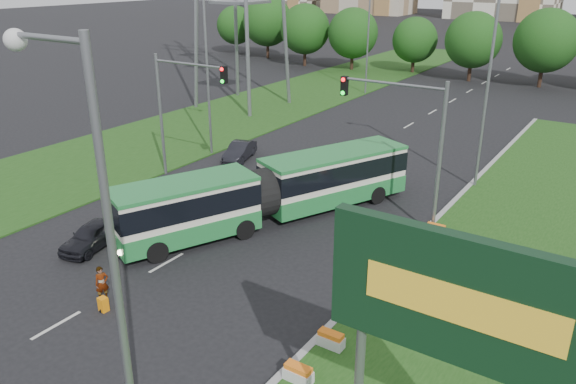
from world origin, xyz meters
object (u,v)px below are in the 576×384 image
Objects in this scene: articulated_bus at (268,189)px; car_left_near at (92,235)px; traffic_mast_median at (411,130)px; shopping_trolley at (103,304)px; billboard at (461,315)px; pedestrian at (102,283)px; car_left_far at (240,151)px; traffic_mast_left at (178,98)px.

articulated_bus is 4.53× the size of car_left_near.
traffic_mast_median reaches higher than shopping_trolley.
billboard is at bearing -27.45° from car_left_near.
billboard is at bearing -75.49° from pedestrian.
articulated_bus is at bearing 92.64° from shopping_trolley.
car_left_near is 5.18m from pedestrian.
car_left_far reaches higher than shopping_trolley.
traffic_mast_median reaches higher than car_left_far.
traffic_mast_left reaches higher than pedestrian.
billboard is 19.61m from articulated_bus.
traffic_mast_median is 13.07× the size of shopping_trolley.
articulated_bus is at bearing 137.86° from billboard.
pedestrian reaches higher than shopping_trolley.
billboard is 2.11× the size of car_left_near.
articulated_bus is 28.09× the size of shopping_trolley.
articulated_bus is 9.35m from car_left_near.
billboard is 16.27m from pedestrian.
articulated_bus is 10.72m from car_left_far.
car_left_far is (-2.43, 14.98, -0.01)m from car_left_near.
pedestrian is at bearing 144.75° from shopping_trolley.
billboard is 30.27m from car_left_far.
traffic_mast_median is at bearing 115.03° from billboard.
car_left_near is at bearing -72.11° from traffic_mast_left.
car_left_far is (-7.72, 7.35, -1.10)m from articulated_bus.
shopping_trolley is (0.68, -0.56, -0.47)m from pedestrian.
billboard is 5.19× the size of pedestrian.
car_left_far is at bearing 86.68° from car_left_near.
articulated_bus reaches higher than car_left_near.
billboard reaches higher than articulated_bus.
traffic_mast_left is at bearing -115.37° from car_left_far.
car_left_near is 0.98× the size of car_left_far.
traffic_mast_left is 11.34m from car_left_near.
billboard and traffic_mast_left have the same top height.
car_left_near is at bearing -100.14° from articulated_bus.
traffic_mast_left is at bearing 95.37° from car_left_near.
billboard is at bearing -59.85° from car_left_far.
car_left_far is 19.89m from shopping_trolley.
pedestrian is (6.71, -17.90, 0.13)m from car_left_far.
car_left_near is 15.18m from car_left_far.
car_left_near is (-19.46, 5.19, -5.52)m from billboard.
car_left_far is at bearing 161.03° from articulated_bus.
shopping_trolley is (-7.02, -14.30, -5.05)m from traffic_mast_median.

